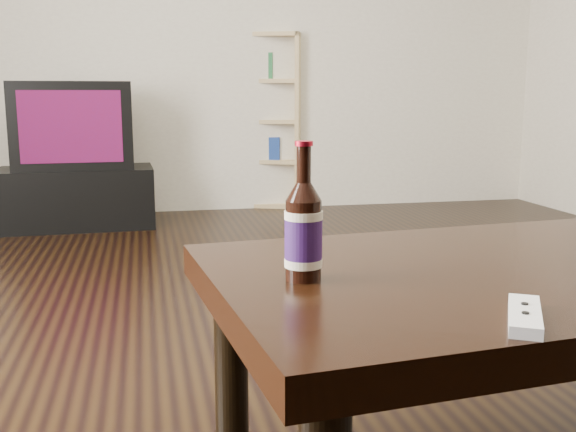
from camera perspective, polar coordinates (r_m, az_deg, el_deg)
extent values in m
cube|color=black|center=(2.28, 2.82, -12.05)|extent=(5.00, 6.00, 0.01)
cube|color=beige|center=(5.10, -6.07, 15.70)|extent=(5.00, 0.02, 2.70)
cube|color=black|center=(4.63, -17.41, 1.51)|extent=(0.99, 0.52, 0.39)
cube|color=black|center=(4.58, -17.73, 7.33)|extent=(0.75, 0.49, 0.55)
cube|color=#9D0300|center=(4.35, -17.90, 7.20)|extent=(0.61, 0.03, 0.44)
cube|color=tan|center=(5.34, -6.35, 8.01)|extent=(0.14, 0.31, 1.31)
cube|color=tan|center=(5.21, 0.96, 8.01)|extent=(0.14, 0.31, 1.31)
cube|color=tan|center=(5.28, -2.80, 15.00)|extent=(0.78, 0.55, 0.03)
cube|color=tan|center=(5.33, -2.68, 1.11)|extent=(0.78, 0.55, 0.03)
cube|color=tan|center=(5.41, -2.45, 8.09)|extent=(0.68, 0.27, 1.31)
cube|color=tan|center=(5.29, -2.71, 4.74)|extent=(0.71, 0.50, 0.03)
cube|color=tan|center=(5.27, -2.74, 8.03)|extent=(0.71, 0.50, 0.03)
cube|color=tan|center=(5.26, -2.77, 11.33)|extent=(0.71, 0.50, 0.03)
cube|color=#A0170D|center=(5.28, -3.85, 5.93)|extent=(0.30, 0.27, 0.19)
cube|color=navy|center=(5.24, -1.45, 5.81)|extent=(0.22, 0.25, 0.17)
cube|color=beige|center=(5.25, -3.34, 9.23)|extent=(0.35, 0.29, 0.19)
cube|color=#216436|center=(5.24, -2.26, 12.55)|extent=(0.26, 0.26, 0.19)
cube|color=#4C1E10|center=(5.27, -4.37, 12.41)|extent=(0.18, 0.23, 0.17)
cube|color=black|center=(1.53, 20.02, -4.96)|extent=(1.43, 0.93, 0.07)
cylinder|color=black|center=(1.63, -4.81, -12.87)|extent=(0.09, 0.09, 0.44)
cylinder|color=black|center=(1.28, 1.32, -2.08)|extent=(0.09, 0.09, 0.15)
cylinder|color=#2E134D|center=(1.28, 1.32, -1.95)|extent=(0.09, 0.09, 0.10)
cylinder|color=beige|center=(1.27, 1.32, 0.09)|extent=(0.09, 0.09, 0.02)
cylinder|color=beige|center=(1.29, 1.31, -3.95)|extent=(0.09, 0.09, 0.02)
cone|color=black|center=(1.26, 1.33, 2.08)|extent=(0.09, 0.09, 0.03)
cylinder|color=black|center=(1.26, 1.34, 4.40)|extent=(0.03, 0.03, 0.07)
cylinder|color=maroon|center=(1.25, 1.35, 6.16)|extent=(0.04, 0.04, 0.01)
cube|color=silver|center=(1.12, 19.40, -7.97)|extent=(0.13, 0.17, 0.02)
cylinder|color=black|center=(1.15, 19.40, -7.03)|extent=(0.02, 0.02, 0.00)
cylinder|color=black|center=(1.10, 19.46, -7.75)|extent=(0.02, 0.02, 0.00)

